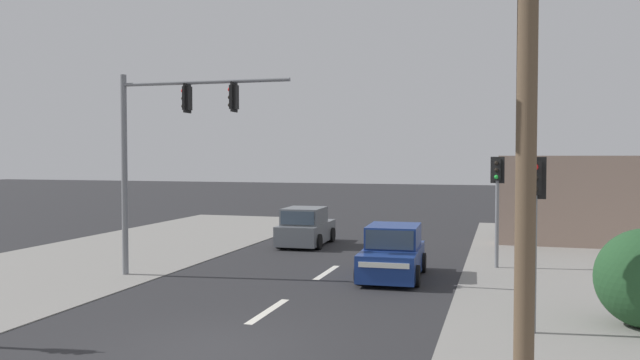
# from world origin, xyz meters

# --- Properties ---
(ground_plane) EXTENTS (140.00, 140.00, 0.00)m
(ground_plane) POSITION_xyz_m (0.00, 0.00, 0.00)
(ground_plane) COLOR #28282B
(lane_dash_mid) EXTENTS (0.20, 2.40, 0.01)m
(lane_dash_mid) POSITION_xyz_m (0.00, 3.00, 0.00)
(lane_dash_mid) COLOR silver
(lane_dash_mid) RESTS_ON ground
(lane_dash_far) EXTENTS (0.20, 2.40, 0.01)m
(lane_dash_far) POSITION_xyz_m (0.00, 8.00, 0.00)
(lane_dash_far) COLOR silver
(lane_dash_far) RESTS_ON ground
(kerb_left_verge) EXTENTS (8.00, 40.00, 0.02)m
(kerb_left_verge) POSITION_xyz_m (-8.50, 4.00, 0.01)
(kerb_left_verge) COLOR gray
(kerb_left_verge) RESTS_ON ground
(utility_pole_foreground_right) EXTENTS (3.78, 0.62, 8.65)m
(utility_pole_foreground_right) POSITION_xyz_m (5.29, -1.97, 4.68)
(utility_pole_foreground_right) COLOR brown
(utility_pole_foreground_right) RESTS_ON ground
(traffic_signal_mast) EXTENTS (5.29, 0.48, 6.00)m
(traffic_signal_mast) POSITION_xyz_m (-4.41, 5.94, 4.15)
(traffic_signal_mast) COLOR slate
(traffic_signal_mast) RESTS_ON ground
(pedestal_signal_right_kerb) EXTENTS (0.44, 0.29, 3.56)m
(pedestal_signal_right_kerb) POSITION_xyz_m (5.77, 2.75, 2.42)
(pedestal_signal_right_kerb) COLOR slate
(pedestal_signal_right_kerb) RESTS_ON ground
(pedestal_signal_far_median) EXTENTS (0.43, 0.31, 3.56)m
(pedestal_signal_far_median) POSITION_xyz_m (5.00, 10.22, 2.42)
(pedestal_signal_far_median) COLOR slate
(pedestal_signal_far_median) RESTS_ON ground
(hatchback_kerbside_parked) EXTENTS (1.90, 3.70, 1.53)m
(hatchback_kerbside_parked) POSITION_xyz_m (2.07, 7.80, 0.70)
(hatchback_kerbside_parked) COLOR navy
(hatchback_kerbside_parked) RESTS_ON ground
(hatchback_crossing_left) EXTENTS (1.88, 3.69, 1.53)m
(hatchback_crossing_left) POSITION_xyz_m (-2.42, 13.45, 0.70)
(hatchback_crossing_left) COLOR slate
(hatchback_crossing_left) RESTS_ON ground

